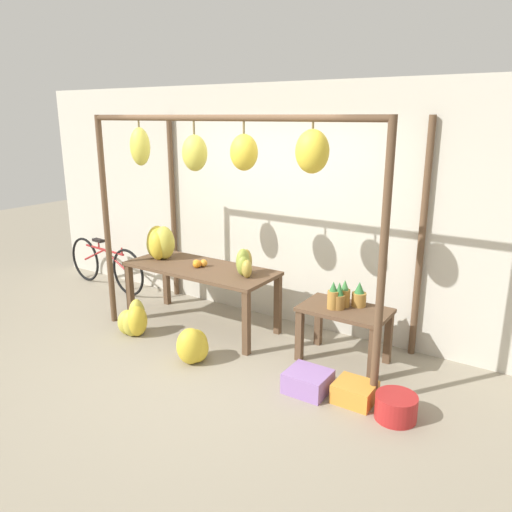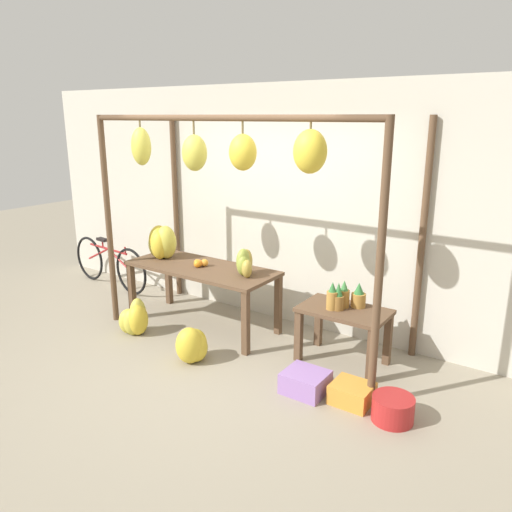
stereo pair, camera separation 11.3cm
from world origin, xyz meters
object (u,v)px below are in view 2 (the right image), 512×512
(blue_bucket, at_px, (393,409))
(parked_bicycle, at_px, (109,263))
(fruit_crate_white, at_px, (305,382))
(papaya_pile, at_px, (245,263))
(banana_pile_on_table, at_px, (162,243))
(fruit_crate_purple, at_px, (352,393))
(pineapple_cluster, at_px, (345,297))
(orange_pile, at_px, (200,263))
(banana_pile_ground_left, at_px, (135,319))
(banana_pile_ground_right, at_px, (192,346))

(blue_bucket, xyz_separation_m, parked_bicycle, (-4.62, 0.92, 0.25))
(fruit_crate_white, height_order, papaya_pile, papaya_pile)
(blue_bucket, xyz_separation_m, papaya_pile, (-1.95, 0.62, 0.77))
(banana_pile_on_table, bearing_deg, fruit_crate_purple, -11.16)
(banana_pile_on_table, distance_m, papaya_pile, 1.25)
(blue_bucket, height_order, parked_bicycle, parked_bicycle)
(pineapple_cluster, xyz_separation_m, fruit_crate_purple, (0.41, -0.66, -0.61))
(banana_pile_on_table, height_order, orange_pile, banana_pile_on_table)
(papaya_pile, bearing_deg, banana_pile_on_table, -179.52)
(banana_pile_on_table, xyz_separation_m, parked_bicycle, (-1.42, 0.31, -0.58))
(pineapple_cluster, height_order, parked_bicycle, pineapple_cluster)
(orange_pile, bearing_deg, blue_bucket, -12.84)
(pineapple_cluster, relative_size, fruit_crate_white, 0.88)
(blue_bucket, distance_m, fruit_crate_purple, 0.39)
(banana_pile_ground_left, xyz_separation_m, papaya_pile, (1.10, 0.65, 0.70))
(banana_pile_ground_left, height_order, papaya_pile, papaya_pile)
(orange_pile, bearing_deg, banana_pile_on_table, 177.53)
(papaya_pile, bearing_deg, fruit_crate_white, -29.38)
(banana_pile_ground_right, xyz_separation_m, parked_bicycle, (-2.55, 1.08, 0.18))
(fruit_crate_white, xyz_separation_m, fruit_crate_purple, (0.42, 0.08, -0.01))
(fruit_crate_purple, bearing_deg, orange_pile, 166.41)
(banana_pile_on_table, height_order, fruit_crate_white, banana_pile_on_table)
(fruit_crate_white, relative_size, fruit_crate_purple, 1.11)
(orange_pile, height_order, parked_bicycle, orange_pile)
(banana_pile_ground_right, height_order, fruit_crate_white, banana_pile_ground_right)
(banana_pile_on_table, distance_m, orange_pile, 0.65)
(banana_pile_ground_right, xyz_separation_m, papaya_pile, (0.11, 0.78, 0.71))
(parked_bicycle, bearing_deg, blue_bucket, -11.29)
(banana_pile_ground_left, relative_size, parked_bicycle, 0.25)
(blue_bucket, bearing_deg, fruit_crate_white, -178.62)
(blue_bucket, distance_m, papaya_pile, 2.19)
(parked_bicycle, distance_m, papaya_pile, 2.73)
(papaya_pile, xyz_separation_m, fruit_crate_purple, (1.57, -0.57, -0.79))
(fruit_crate_white, bearing_deg, banana_pile_ground_right, -173.81)
(banana_pile_on_table, distance_m, parked_bicycle, 1.56)
(fruit_crate_white, distance_m, blue_bucket, 0.81)
(orange_pile, xyz_separation_m, fruit_crate_white, (1.76, -0.61, -0.69))
(blue_bucket, height_order, papaya_pile, papaya_pile)
(banana_pile_on_table, xyz_separation_m, banana_pile_ground_right, (1.14, -0.77, -0.76))
(parked_bicycle, distance_m, fruit_crate_purple, 4.32)
(orange_pile, distance_m, fruit_crate_white, 1.98)
(orange_pile, bearing_deg, fruit_crate_purple, -13.59)
(parked_bicycle, bearing_deg, banana_pile_ground_left, -31.11)
(papaya_pile, bearing_deg, blue_bucket, -17.70)
(pineapple_cluster, xyz_separation_m, banana_pile_ground_right, (-1.27, -0.88, -0.53))
(fruit_crate_white, xyz_separation_m, blue_bucket, (0.81, 0.02, 0.01))
(blue_bucket, bearing_deg, orange_pile, 167.16)
(banana_pile_on_table, bearing_deg, banana_pile_ground_right, -34.05)
(banana_pile_on_table, xyz_separation_m, papaya_pile, (1.25, 0.01, -0.06))
(parked_bicycle, relative_size, fruit_crate_purple, 4.94)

